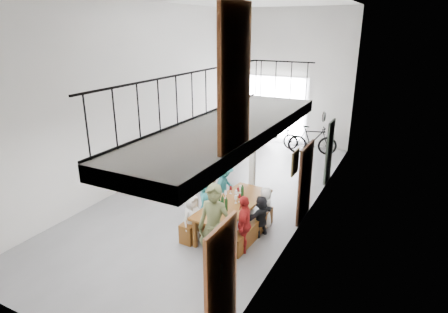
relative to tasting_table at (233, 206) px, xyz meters
The scene contains 24 objects.
floor 2.40m from the tasting_table, 127.78° to the left, with size 12.00×12.00×0.00m, color slate.
room_walls 3.65m from the tasting_table, 127.78° to the left, with size 12.00×12.00×12.00m.
gateway_portal 7.99m from the tasting_table, 103.09° to the left, with size 2.80×0.08×2.80m, color white.
right_wall_decor 1.66m from the tasting_table, ahead, with size 0.07×8.28×5.07m.
balcony 2.68m from the tasting_table, 66.39° to the right, with size 1.52×5.62×4.00m.
tasting_table is the anchor object (origin of this frame).
bench_inner 0.83m from the tasting_table, behind, with size 0.33×2.03×0.47m, color brown.
bench_wall 0.72m from the tasting_table, ahead, with size 0.24×1.88×0.43m, color brown.
tableware 0.23m from the tasting_table, 166.98° to the left, with size 0.47×1.23×0.35m.
side_bench 4.37m from the tasting_table, 153.79° to the left, with size 0.39×1.77×0.50m, color brown.
oak_barrel 6.57m from the tasting_table, 124.47° to the left, with size 0.63×0.63×0.93m.
serving_counter 8.10m from the tasting_table, 112.91° to the left, with size 2.02×0.56×1.07m, color #351C10.
counter_bottles 8.11m from the tasting_table, 112.94° to the left, with size 1.76×0.34×0.28m.
guest_left_a 1.04m from the tasting_table, 132.02° to the right, with size 0.57×0.37×1.17m, color silver.
guest_left_b 0.73m from the tasting_table, 169.82° to the right, with size 0.44×0.29×1.21m, color teal.
guest_left_c 0.82m from the tasting_table, 154.67° to the left, with size 0.59×0.46×1.22m, color silver.
guest_left_d 1.24m from the tasting_table, 126.68° to the left, with size 0.87×0.50×1.34m, color teal.
guest_right_a 0.82m from the tasting_table, 47.20° to the right, with size 0.78×0.33×1.34m, color #AD1D1D.
guest_right_b 0.70m from the tasting_table, 14.97° to the left, with size 0.95×0.30×1.02m, color black.
guest_right_c 0.88m from the tasting_table, 47.67° to the left, with size 0.51×0.33×1.04m, color silver.
host_standing 1.57m from the tasting_table, 78.45° to the right, with size 0.69×0.45×1.89m, color #4D532F.
potted_plant 2.92m from the tasting_table, 68.64° to the left, with size 0.35×0.30×0.39m, color #174A18.
bicycle_near 7.17m from the tasting_table, 101.30° to the left, with size 0.66×1.88×0.99m, color black.
bicycle_far 6.76m from the tasting_table, 88.72° to the left, with size 0.53×1.89×1.13m, color black.
Camera 1 is at (4.88, -9.05, 4.75)m, focal length 30.00 mm.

